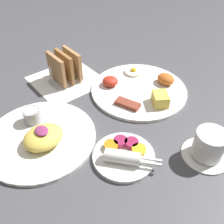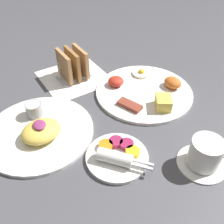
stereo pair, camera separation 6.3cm
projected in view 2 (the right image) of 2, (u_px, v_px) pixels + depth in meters
ground_plane at (82, 112)px, 0.76m from camera, size 3.00×3.00×0.00m
napkin_flat at (74, 77)px, 0.90m from camera, size 0.22×0.22×0.00m
plate_breakfast at (145, 91)px, 0.82m from camera, size 0.32×0.32×0.05m
plate_condiments at (117, 155)px, 0.62m from camera, size 0.17×0.16×0.04m
plate_foreground at (39, 130)px, 0.68m from camera, size 0.30×0.30×0.06m
toast_rack at (73, 65)px, 0.86m from camera, size 0.10×0.12×0.10m
coffee_cup at (205, 155)px, 0.59m from camera, size 0.12×0.12×0.08m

